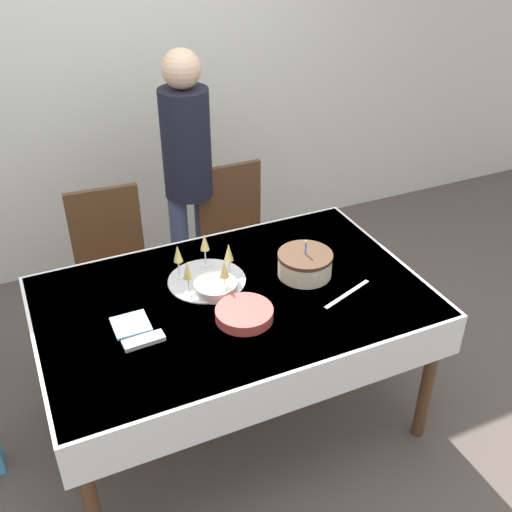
{
  "coord_description": "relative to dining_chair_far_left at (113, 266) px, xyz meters",
  "views": [
    {
      "loc": [
        -0.8,
        -2.03,
        2.37
      ],
      "look_at": [
        0.16,
        0.09,
        0.89
      ],
      "focal_mm": 42.0,
      "sensor_mm": 36.0,
      "label": 1
    }
  ],
  "objects": [
    {
      "name": "fork_pile",
      "position": [
        -0.07,
        -1.02,
        0.27
      ],
      "size": [
        0.17,
        0.07,
        0.02
      ],
      "color": "silver",
      "rests_on": "dining_table"
    },
    {
      "name": "cake_knife",
      "position": [
        0.85,
        -1.08,
        0.26
      ],
      "size": [
        0.29,
        0.12,
        0.0
      ],
      "color": "silver",
      "rests_on": "dining_table"
    },
    {
      "name": "dining_table",
      "position": [
        0.38,
        -0.87,
        0.16
      ],
      "size": [
        1.73,
        1.11,
        0.77
      ],
      "color": "white",
      "rests_on": "ground_plane"
    },
    {
      "name": "birthday_cake",
      "position": [
        0.75,
        -0.85,
        0.32
      ],
      "size": [
        0.26,
        0.26,
        0.19
      ],
      "color": "beige",
      "rests_on": "dining_table"
    },
    {
      "name": "napkin_pile",
      "position": [
        -0.09,
        -0.89,
        0.27
      ],
      "size": [
        0.15,
        0.15,
        0.01
      ],
      "color": "#8CC6E0",
      "rests_on": "dining_table"
    },
    {
      "name": "wall_back",
      "position": [
        0.38,
        0.92,
        0.84
      ],
      "size": [
        8.0,
        0.05,
        2.7
      ],
      "color": "silver",
      "rests_on": "ground_plane"
    },
    {
      "name": "ground_plane",
      "position": [
        0.38,
        -0.87,
        -0.51
      ],
      "size": [
        12.0,
        12.0,
        0.0
      ],
      "primitive_type": "plane",
      "color": "#564C47"
    },
    {
      "name": "plate_stack_dessert",
      "position": [
        0.32,
        -0.81,
        0.28
      ],
      "size": [
        0.2,
        0.2,
        0.05
      ],
      "color": "silver",
      "rests_on": "dining_table"
    },
    {
      "name": "person_standing",
      "position": [
        0.52,
        0.15,
        0.46
      ],
      "size": [
        0.28,
        0.28,
        1.62
      ],
      "color": "#3F4C72",
      "rests_on": "ground_plane"
    },
    {
      "name": "dining_chair_far_right",
      "position": [
        0.76,
        0.0,
        0.0
      ],
      "size": [
        0.42,
        0.42,
        0.94
      ],
      "color": "#51331E",
      "rests_on": "ground_plane"
    },
    {
      "name": "plate_stack_main",
      "position": [
        0.36,
        -1.04,
        0.28
      ],
      "size": [
        0.25,
        0.25,
        0.05
      ],
      "color": "#CC4C47",
      "rests_on": "dining_table"
    },
    {
      "name": "champagne_tray",
      "position": [
        0.31,
        -0.72,
        0.33
      ],
      "size": [
        0.36,
        0.36,
        0.18
      ],
      "color": "silver",
      "rests_on": "dining_table"
    },
    {
      "name": "dining_chair_far_left",
      "position": [
        0.0,
        0.0,
        0.0
      ],
      "size": [
        0.45,
        0.45,
        0.94
      ],
      "color": "#51331E",
      "rests_on": "ground_plane"
    }
  ]
}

